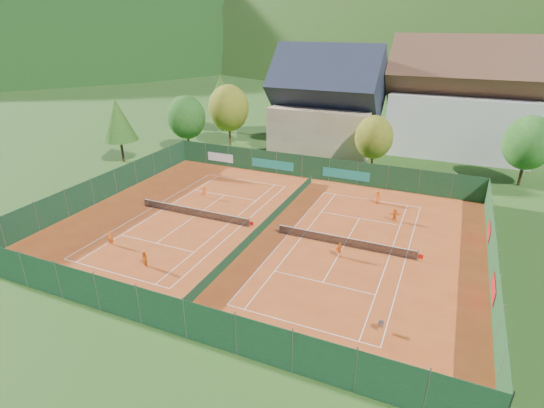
% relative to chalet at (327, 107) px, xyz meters
% --- Properties ---
extents(ground, '(600.00, 600.00, 0.00)m').
position_rel_chalet_xyz_m(ground, '(3.00, -30.00, -6.64)').
color(ground, '#244917').
rests_on(ground, ground).
extents(clay_pad, '(40.00, 32.00, 0.01)m').
position_rel_chalet_xyz_m(clay_pad, '(3.00, -30.00, -6.62)').
color(clay_pad, '#A23F17').
rests_on(clay_pad, ground).
extents(court_markings_left, '(11.03, 23.83, 0.00)m').
position_rel_chalet_xyz_m(court_markings_left, '(-5.00, -30.00, -6.61)').
color(court_markings_left, white).
rests_on(court_markings_left, ground).
extents(court_markings_right, '(11.03, 23.83, 0.00)m').
position_rel_chalet_xyz_m(court_markings_right, '(11.00, -30.00, -6.61)').
color(court_markings_right, white).
rests_on(court_markings_right, ground).
extents(tennis_net_left, '(13.30, 0.10, 1.02)m').
position_rel_chalet_xyz_m(tennis_net_left, '(-4.85, -30.00, -6.12)').
color(tennis_net_left, '#59595B').
rests_on(tennis_net_left, ground).
extents(tennis_net_right, '(13.30, 0.10, 1.02)m').
position_rel_chalet_xyz_m(tennis_net_right, '(11.15, -30.00, -6.12)').
color(tennis_net_right, '#59595B').
rests_on(tennis_net_right, ground).
extents(court_divider, '(0.03, 28.80, 1.00)m').
position_rel_chalet_xyz_m(court_divider, '(3.00, -30.00, -6.12)').
color(court_divider, '#133620').
rests_on(court_divider, ground).
extents(fence_north, '(40.00, 0.10, 3.00)m').
position_rel_chalet_xyz_m(fence_north, '(2.54, -14.01, -5.16)').
color(fence_north, '#153B20').
rests_on(fence_north, ground).
extents(fence_south, '(40.00, 0.04, 3.00)m').
position_rel_chalet_xyz_m(fence_south, '(3.00, -46.00, -5.12)').
color(fence_south, '#153B21').
rests_on(fence_south, ground).
extents(fence_west, '(0.04, 32.00, 3.00)m').
position_rel_chalet_xyz_m(fence_west, '(-17.00, -30.00, -5.12)').
color(fence_west, '#13361F').
rests_on(fence_west, ground).
extents(fence_east, '(0.09, 32.00, 3.00)m').
position_rel_chalet_xyz_m(fence_east, '(23.00, -29.95, -5.14)').
color(fence_east, '#153C1C').
rests_on(fence_east, ground).
extents(chalet, '(16.20, 12.00, 16.00)m').
position_rel_chalet_xyz_m(chalet, '(0.00, 0.00, 0.00)').
color(chalet, beige).
rests_on(chalet, ground).
extents(hotel_block_a, '(21.60, 11.00, 17.25)m').
position_rel_chalet_xyz_m(hotel_block_a, '(19.00, 6.00, 0.76)').
color(hotel_block_a, silver).
rests_on(hotel_block_a, ground).
extents(tree_west_front, '(5.72, 5.72, 8.69)m').
position_rel_chalet_xyz_m(tree_west_front, '(-19.00, -10.00, -1.23)').
color(tree_west_front, '#452818').
rests_on(tree_west_front, ground).
extents(tree_west_mid, '(6.44, 6.44, 9.78)m').
position_rel_chalet_xyz_m(tree_west_mid, '(-15.00, -4.00, -0.56)').
color(tree_west_mid, '#4C331B').
rests_on(tree_west_mid, ground).
extents(tree_west_back, '(5.60, 5.60, 10.00)m').
position_rel_chalet_xyz_m(tree_west_back, '(-21.00, 4.00, 0.11)').
color(tree_west_back, '#402917').
rests_on(tree_west_back, ground).
extents(tree_center, '(5.01, 5.01, 7.60)m').
position_rel_chalet_xyz_m(tree_center, '(9.00, -8.00, -1.91)').
color(tree_center, '#4C311B').
rests_on(tree_center, ground).
extents(tree_east_front, '(5.72, 5.72, 8.69)m').
position_rel_chalet_xyz_m(tree_east_front, '(27.00, -6.00, -1.23)').
color(tree_east_front, '#432918').
rests_on(tree_east_front, ground).
extents(tree_west_side, '(5.04, 5.04, 9.00)m').
position_rel_chalet_xyz_m(tree_west_side, '(-25.00, -18.00, -0.56)').
color(tree_west_side, '#422817').
rests_on(tree_west_side, ground).
extents(tree_east_back, '(7.15, 7.15, 10.86)m').
position_rel_chalet_xyz_m(tree_east_back, '(29.00, 10.00, 0.12)').
color(tree_east_back, '#412B17').
rests_on(tree_east_back, ground).
extents(mountain_backdrop, '(820.00, 530.00, 242.00)m').
position_rel_chalet_xyz_m(mountain_backdrop, '(31.54, 203.48, -46.26)').
color(mountain_backdrop, black).
rests_on(mountain_backdrop, ground).
extents(ball_hopper, '(0.34, 0.34, 0.80)m').
position_rel_chalet_xyz_m(ball_hopper, '(16.16, -40.28, -6.07)').
color(ball_hopper, slate).
rests_on(ball_hopper, ground).
extents(loose_ball_0, '(0.07, 0.07, 0.07)m').
position_rel_chalet_xyz_m(loose_ball_0, '(-3.89, -34.70, -6.59)').
color(loose_ball_0, '#CCD833').
rests_on(loose_ball_0, ground).
extents(loose_ball_1, '(0.07, 0.07, 0.07)m').
position_rel_chalet_xyz_m(loose_ball_1, '(5.77, -40.02, -6.59)').
color(loose_ball_1, '#CCD833').
rests_on(loose_ball_1, ground).
extents(loose_ball_2, '(0.07, 0.07, 0.07)m').
position_rel_chalet_xyz_m(loose_ball_2, '(6.72, -28.22, -6.59)').
color(loose_ball_2, '#CCD833').
rests_on(loose_ball_2, ground).
extents(loose_ball_3, '(0.07, 0.07, 0.07)m').
position_rel_chalet_xyz_m(loose_ball_3, '(-0.32, -20.20, -6.59)').
color(loose_ball_3, '#CCD833').
rests_on(loose_ball_3, ground).
extents(loose_ball_4, '(0.07, 0.07, 0.07)m').
position_rel_chalet_xyz_m(loose_ball_4, '(14.82, -31.40, -6.59)').
color(loose_ball_4, '#CCD833').
rests_on(loose_ball_4, ground).
extents(player_left_near, '(0.56, 0.49, 1.30)m').
position_rel_chalet_xyz_m(player_left_near, '(-8.58, -38.22, -5.98)').
color(player_left_near, '#E25914').
rests_on(player_left_near, ground).
extents(player_left_mid, '(0.84, 0.78, 1.39)m').
position_rel_chalet_xyz_m(player_left_mid, '(-3.28, -40.08, -5.93)').
color(player_left_mid, '#DF5E13').
rests_on(player_left_mid, ground).
extents(player_left_far, '(0.93, 0.58, 1.38)m').
position_rel_chalet_xyz_m(player_left_far, '(-6.83, -25.05, -5.93)').
color(player_left_far, orange).
rests_on(player_left_far, ground).
extents(player_right_near, '(0.76, 0.84, 1.37)m').
position_rel_chalet_xyz_m(player_right_near, '(11.10, -32.03, -5.94)').
color(player_right_near, '#DC5F13').
rests_on(player_right_near, ground).
extents(player_right_far_a, '(0.83, 0.64, 1.50)m').
position_rel_chalet_xyz_m(player_right_far_a, '(11.87, -18.81, -5.88)').
color(player_right_far_a, '#E55014').
rests_on(player_right_far_a, ground).
extents(player_right_far_b, '(1.33, 0.70, 1.37)m').
position_rel_chalet_xyz_m(player_right_far_b, '(14.38, -22.79, -5.94)').
color(player_right_far_b, orange).
rests_on(player_right_far_b, ground).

